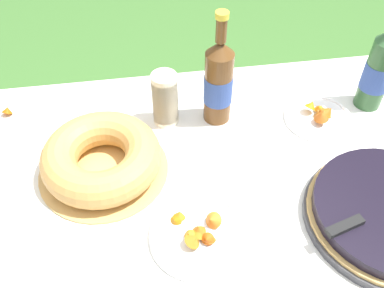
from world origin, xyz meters
TOP-DOWN VIEW (x-y plane):
  - garden_table at (0.00, 0.00)m, footprint 1.76×0.91m
  - tablecloth at (0.00, 0.00)m, footprint 1.77×0.92m
  - bundt_cake at (-0.28, 0.08)m, footprint 0.33×0.33m
  - cup_stack at (-0.10, 0.24)m, footprint 0.07×0.07m
  - cider_bottle_green at (0.51, 0.22)m, footprint 0.08×0.08m
  - cider_bottle_amber at (0.05, 0.23)m, footprint 0.08×0.08m
  - snack_plate_near at (0.34, 0.18)m, footprint 0.19×0.19m
  - snack_plate_far at (-0.07, -0.16)m, footprint 0.23×0.23m

SIDE VIEW (x-z plane):
  - garden_table at x=0.00m, z-range 0.28..0.97m
  - tablecloth at x=0.00m, z-range 0.63..0.73m
  - snack_plate_far at x=-0.07m, z-range 0.68..0.74m
  - snack_plate_near at x=0.34m, z-range 0.68..0.74m
  - bundt_cake at x=-0.28m, z-range 0.69..0.79m
  - cup_stack at x=-0.10m, z-range 0.69..0.86m
  - cider_bottle_green at x=0.51m, z-range 0.65..0.99m
  - cider_bottle_amber at x=0.05m, z-range 0.65..0.99m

